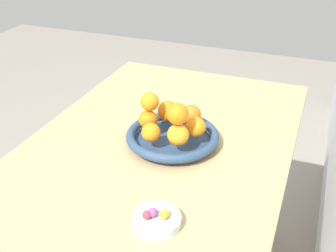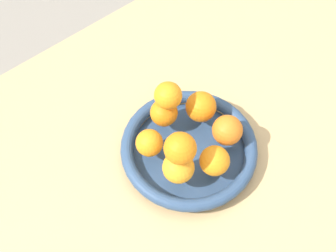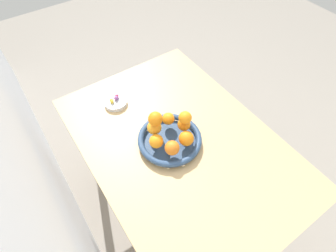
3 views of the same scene
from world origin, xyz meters
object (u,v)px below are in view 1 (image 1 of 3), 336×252
Objects in this scene: dining_table at (163,162)px; fruit_bowl at (173,137)px; candy_ball_3 at (153,212)px; candy_ball_2 at (147,215)px; orange_3 at (191,115)px; candy_ball_1 at (164,215)px; orange_7 at (178,114)px; candy_ball_0 at (166,213)px; orange_1 at (178,135)px; orange_6 at (150,102)px; orange_0 at (152,133)px; candy_dish at (157,220)px; orange_2 at (196,127)px; orange_5 at (148,120)px; orange_4 at (167,111)px.

fruit_bowl is (0.02, 0.04, 0.11)m from dining_table.
candy_ball_2 is at bearing -41.11° from candy_ball_3.
orange_3 is 0.41m from candy_ball_1.
orange_7 reaches higher than orange_3.
fruit_bowl and candy_ball_0 have the same top height.
orange_6 is at bearing -119.92° from orange_1.
orange_7 reaches higher than orange_0.
candy_dish is 0.02m from candy_ball_3.
orange_7 is 2.94× the size of candy_ball_1.
orange_2 is (0.02, 0.11, 0.16)m from dining_table.
orange_7 reaches higher than orange_1.
orange_5 is at bearing -151.57° from candy_ball_1.
candy_ball_1 is (0.33, 0.18, -0.04)m from orange_5.
orange_4 is at bearing -86.31° from orange_3.
orange_1 is 0.29m from candy_ball_1.
candy_dish is 0.42m from orange_4.
fruit_bowl is at bearing -162.70° from candy_ball_1.
candy_ball_0 is (0.39, 0.15, -0.04)m from orange_4.
orange_1 is at bearing -166.45° from candy_ball_1.
orange_2 is at bearing 124.49° from orange_0.
orange_0 is 0.92× the size of orange_2.
dining_table is 0.18m from orange_0.
candy_dish is 1.87× the size of orange_7.
orange_6 is at bearing -64.52° from dining_table.
candy_ball_3 is (-0.01, 0.01, 0.00)m from candy_ball_2.
orange_3 reaches higher than fruit_bowl.
orange_5 is at bearing -87.28° from fruit_bowl.
orange_4 is at bearing 151.20° from orange_5.
orange_6 reaches higher than candy_ball_3.
candy_ball_2 is (0.41, 0.11, -0.04)m from orange_4.
dining_table is 17.62× the size of orange_4.
orange_5 is at bearing -116.08° from orange_1.
candy_ball_0 is at bearing 111.96° from candy_dish.
orange_3 is at bearing 122.54° from orange_5.
orange_0 reaches higher than fruit_bowl.
orange_6 is (-0.07, -0.04, 0.06)m from orange_0.
candy_ball_0 is (0.33, 0.04, -0.04)m from orange_2.
orange_1 and orange_3 have the same top height.
candy_ball_2 is at bearing -70.30° from candy_ball_1.
candy_dish is at bearing 19.52° from dining_table.
orange_5 reaches higher than candy_ball_1.
candy_ball_0 is 0.01m from candy_ball_1.
orange_2 is 1.04× the size of orange_5.
candy_ball_1 is at bearing 21.95° from dining_table.
orange_2 is at bearing 148.26° from orange_7.
orange_1 is 0.06m from orange_7.
orange_0 reaches higher than candy_ball_3.
candy_ball_3 is at bearing 138.89° from candy_ball_2.
orange_4 is (-0.04, -0.00, 0.16)m from dining_table.
orange_5 is at bearing -114.38° from orange_7.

